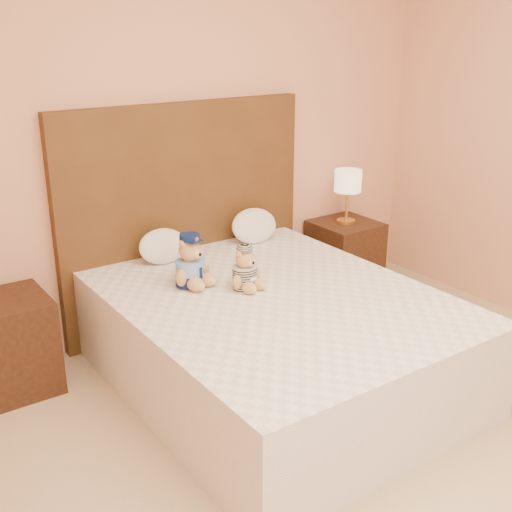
# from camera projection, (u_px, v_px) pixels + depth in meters

# --- Properties ---
(ground) EXTENTS (4.00, 4.50, 0.00)m
(ground) POSITION_uv_depth(u_px,v_px,m) (438.00, 501.00, 2.80)
(ground) COLOR #C3B28B
(ground) RESTS_ON ground
(room_walls) EXTENTS (4.04, 4.52, 2.72)m
(room_walls) POSITION_uv_depth(u_px,v_px,m) (391.00, 65.00, 2.53)
(room_walls) COLOR tan
(room_walls) RESTS_ON ground
(bed) EXTENTS (1.60, 2.00, 0.55)m
(bed) POSITION_uv_depth(u_px,v_px,m) (275.00, 340.00, 3.63)
(bed) COLOR white
(bed) RESTS_ON ground
(headboard) EXTENTS (1.75, 0.08, 1.50)m
(headboard) POSITION_uv_depth(u_px,v_px,m) (185.00, 218.00, 4.24)
(headboard) COLOR #503418
(headboard) RESTS_ON ground
(nightstand_left) EXTENTS (0.45, 0.45, 0.55)m
(nightstand_left) POSITION_uv_depth(u_px,v_px,m) (10.00, 345.00, 3.57)
(nightstand_left) COLOR #3C2313
(nightstand_left) RESTS_ON ground
(nightstand_right) EXTENTS (0.45, 0.45, 0.55)m
(nightstand_right) POSITION_uv_depth(u_px,v_px,m) (344.00, 257.00, 4.91)
(nightstand_right) COLOR #3C2313
(nightstand_right) RESTS_ON ground
(lamp) EXTENTS (0.20, 0.20, 0.40)m
(lamp) POSITION_uv_depth(u_px,v_px,m) (348.00, 184.00, 4.72)
(lamp) COLOR gold
(lamp) RESTS_ON nightstand_right
(teddy_police) EXTENTS (0.32, 0.31, 0.30)m
(teddy_police) POSITION_uv_depth(u_px,v_px,m) (190.00, 260.00, 3.62)
(teddy_police) COLOR tan
(teddy_police) RESTS_ON bed
(teddy_prisoner) EXTENTS (0.25, 0.25, 0.24)m
(teddy_prisoner) POSITION_uv_depth(u_px,v_px,m) (245.00, 268.00, 3.59)
(teddy_prisoner) COLOR tan
(teddy_prisoner) RESTS_ON bed
(pillow_left) EXTENTS (0.32, 0.21, 0.23)m
(pillow_left) POSITION_uv_depth(u_px,v_px,m) (163.00, 245.00, 3.99)
(pillow_left) COLOR white
(pillow_left) RESTS_ON bed
(pillow_right) EXTENTS (0.35, 0.23, 0.25)m
(pillow_right) POSITION_uv_depth(u_px,v_px,m) (254.00, 224.00, 4.36)
(pillow_right) COLOR white
(pillow_right) RESTS_ON bed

